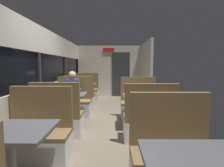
% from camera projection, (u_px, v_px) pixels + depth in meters
% --- Properties ---
extents(ground_plane, '(3.30, 9.20, 0.02)m').
position_uv_depth(ground_plane, '(104.00, 128.00, 4.04)').
color(ground_plane, '#665B4C').
extents(carriage_window_panel_left, '(0.09, 8.48, 2.30)m').
position_uv_depth(carriage_window_panel_left, '(39.00, 79.00, 3.94)').
color(carriage_window_panel_left, beige).
rests_on(carriage_window_panel_left, ground_plane).
extents(carriage_end_bulkhead, '(2.90, 0.11, 2.30)m').
position_uv_depth(carriage_end_bulkhead, '(110.00, 71.00, 8.10)').
color(carriage_end_bulkhead, beige).
rests_on(carriage_end_bulkhead, ground_plane).
extents(carriage_aisle_panel_right, '(0.08, 2.40, 2.30)m').
position_uv_depth(carriage_aisle_panel_right, '(145.00, 72.00, 6.90)').
color(carriage_aisle_panel_right, beige).
rests_on(carriage_aisle_panel_right, ground_plane).
extents(dining_table_near_window, '(0.90, 0.70, 0.74)m').
position_uv_depth(dining_table_near_window, '(10.00, 138.00, 1.91)').
color(dining_table_near_window, '#9E9EA3').
rests_on(dining_table_near_window, ground_plane).
extents(bench_near_window_facing_entry, '(0.95, 0.50, 1.10)m').
position_uv_depth(bench_near_window_facing_entry, '(39.00, 139.00, 2.64)').
color(bench_near_window_facing_entry, silver).
rests_on(bench_near_window_facing_entry, ground_plane).
extents(dining_table_mid_window, '(0.90, 0.70, 0.74)m').
position_uv_depth(dining_table_mid_window, '(67.00, 98.00, 4.24)').
color(dining_table_mid_window, '#9E9EA3').
rests_on(dining_table_mid_window, ground_plane).
extents(bench_mid_window_facing_end, '(0.95, 0.50, 1.10)m').
position_uv_depth(bench_mid_window_facing_end, '(58.00, 120.00, 3.57)').
color(bench_mid_window_facing_end, silver).
rests_on(bench_mid_window_facing_end, ground_plane).
extents(bench_mid_window_facing_entry, '(0.95, 0.50, 1.10)m').
position_uv_depth(bench_mid_window_facing_entry, '(74.00, 104.00, 4.96)').
color(bench_mid_window_facing_entry, silver).
rests_on(bench_mid_window_facing_entry, ground_plane).
extents(dining_table_far_window, '(0.90, 0.70, 0.74)m').
position_uv_depth(dining_table_far_window, '(84.00, 86.00, 6.56)').
color(dining_table_far_window, '#9E9EA3').
rests_on(dining_table_far_window, ground_plane).
extents(bench_far_window_facing_end, '(0.95, 0.50, 1.10)m').
position_uv_depth(bench_far_window_facing_end, '(80.00, 98.00, 5.90)').
color(bench_far_window_facing_end, silver).
rests_on(bench_far_window_facing_end, ground_plane).
extents(bench_far_window_facing_entry, '(0.95, 0.50, 1.10)m').
position_uv_depth(bench_far_window_facing_entry, '(87.00, 92.00, 7.29)').
color(bench_far_window_facing_entry, silver).
rests_on(bench_far_window_facing_entry, ground_plane).
extents(bench_front_aisle_facing_entry, '(0.95, 0.50, 1.10)m').
position_uv_depth(bench_front_aisle_facing_entry, '(172.00, 161.00, 2.02)').
color(bench_front_aisle_facing_entry, silver).
rests_on(bench_front_aisle_facing_entry, ground_plane).
extents(dining_table_rear_aisle, '(0.90, 0.70, 0.74)m').
position_uv_depth(dining_table_rear_aisle, '(143.00, 100.00, 4.02)').
color(dining_table_rear_aisle, '#9E9EA3').
rests_on(dining_table_rear_aisle, ground_plane).
extents(bench_rear_aisle_facing_end, '(0.95, 0.50, 1.10)m').
position_uv_depth(bench_rear_aisle_facing_end, '(149.00, 123.00, 3.36)').
color(bench_rear_aisle_facing_end, silver).
rests_on(bench_rear_aisle_facing_end, ground_plane).
extents(bench_rear_aisle_facing_entry, '(0.95, 0.50, 1.10)m').
position_uv_depth(bench_rear_aisle_facing_entry, '(139.00, 106.00, 4.75)').
color(bench_rear_aisle_facing_entry, silver).
rests_on(bench_rear_aisle_facing_entry, ground_plane).
extents(seated_passenger, '(0.47, 0.55, 1.26)m').
position_uv_depth(seated_passenger, '(73.00, 97.00, 4.87)').
color(seated_passenger, '#26262D').
rests_on(seated_passenger, ground_plane).
extents(coffee_cup_primary, '(0.07, 0.07, 0.09)m').
position_uv_depth(coffee_cup_primary, '(81.00, 82.00, 6.68)').
color(coffee_cup_primary, '#26598C').
rests_on(coffee_cup_primary, dining_table_far_window).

